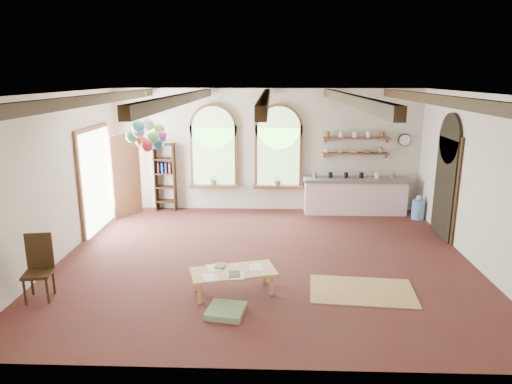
{
  "coord_description": "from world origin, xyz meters",
  "views": [
    {
      "loc": [
        0.12,
        -8.39,
        3.5
      ],
      "look_at": [
        -0.19,
        0.6,
        1.21
      ],
      "focal_mm": 32.0,
      "sensor_mm": 36.0,
      "label": 1
    }
  ],
  "objects_px": {
    "kitchen_counter": "(355,195)",
    "coffee_table": "(233,273)",
    "side_chair": "(39,281)",
    "balloon_cluster": "(148,135)"
  },
  "relations": [
    {
      "from": "coffee_table",
      "to": "side_chair",
      "type": "distance_m",
      "value": 3.12
    },
    {
      "from": "side_chair",
      "to": "balloon_cluster",
      "type": "bearing_deg",
      "value": 65.29
    },
    {
      "from": "kitchen_counter",
      "to": "balloon_cluster",
      "type": "height_order",
      "value": "balloon_cluster"
    },
    {
      "from": "side_chair",
      "to": "coffee_table",
      "type": "bearing_deg",
      "value": 5.68
    },
    {
      "from": "kitchen_counter",
      "to": "side_chair",
      "type": "relative_size",
      "value": 2.53
    },
    {
      "from": "coffee_table",
      "to": "kitchen_counter",
      "type": "bearing_deg",
      "value": 59.12
    },
    {
      "from": "coffee_table",
      "to": "side_chair",
      "type": "relative_size",
      "value": 1.42
    },
    {
      "from": "kitchen_counter",
      "to": "balloon_cluster",
      "type": "bearing_deg",
      "value": -153.02
    },
    {
      "from": "side_chair",
      "to": "kitchen_counter",
      "type": "bearing_deg",
      "value": 40.17
    },
    {
      "from": "kitchen_counter",
      "to": "coffee_table",
      "type": "xyz_separation_m",
      "value": [
        -2.79,
        -4.67,
        -0.13
      ]
    }
  ]
}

